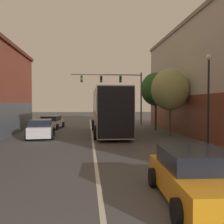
{
  "coord_description": "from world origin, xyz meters",
  "views": [
    {
      "loc": [
        -0.32,
        -1.84,
        2.54
      ],
      "look_at": [
        1.45,
        17.47,
        1.94
      ],
      "focal_mm": 42.0,
      "sensor_mm": 36.0,
      "label": 1
    }
  ],
  "objects": [
    {
      "name": "traffic_signal_gantry",
      "position": [
        3.27,
        29.74,
        4.76
      ],
      "size": [
        8.61,
        0.36,
        6.36
      ],
      "color": "#514C47",
      "rests_on": "ground_plane"
    },
    {
      "name": "street_tree_far",
      "position": [
        6.19,
        22.92,
        3.95
      ],
      "size": [
        2.89,
        2.61,
        5.55
      ],
      "color": "#4C3823",
      "rests_on": "ground_plane"
    },
    {
      "name": "lane_center_line",
      "position": [
        0.0,
        16.88,
        0.0
      ],
      "size": [
        0.14,
        45.76,
        0.01
      ],
      "color": "silver",
      "rests_on": "ground_plane"
    },
    {
      "name": "parked_car_left_mid",
      "position": [
        -3.83,
        18.14,
        0.67
      ],
      "size": [
        2.21,
        4.41,
        1.38
      ],
      "rotation": [
        0.0,
        0.0,
        1.66
      ],
      "color": "silver",
      "rests_on": "ground_plane"
    },
    {
      "name": "street_lamp",
      "position": [
        5.73,
        10.87,
        2.79
      ],
      "size": [
        0.3,
        0.3,
        5.04
      ],
      "color": "black",
      "rests_on": "ground_plane"
    },
    {
      "name": "hatchback_foreground",
      "position": [
        2.58,
        4.7,
        0.63
      ],
      "size": [
        2.31,
        4.22,
        1.31
      ],
      "rotation": [
        0.0,
        0.0,
        1.52
      ],
      "color": "orange",
      "rests_on": "ground_plane"
    },
    {
      "name": "parked_car_left_near",
      "position": [
        -4.06,
        25.6,
        0.63
      ],
      "size": [
        2.35,
        4.66,
        1.3
      ],
      "rotation": [
        0.0,
        0.0,
        1.45
      ],
      "color": "silver",
      "rests_on": "ground_plane"
    },
    {
      "name": "bus",
      "position": [
        1.46,
        19.99,
        2.09
      ],
      "size": [
        2.82,
        10.45,
        3.75
      ],
      "rotation": [
        0.0,
        0.0,
        1.57
      ],
      "color": "#B7B7BC",
      "rests_on": "ground_plane"
    },
    {
      "name": "street_tree_near",
      "position": [
        6.1,
        18.22,
        3.67
      ],
      "size": [
        3.0,
        2.7,
        5.32
      ],
      "color": "brown",
      "rests_on": "ground_plane"
    }
  ]
}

